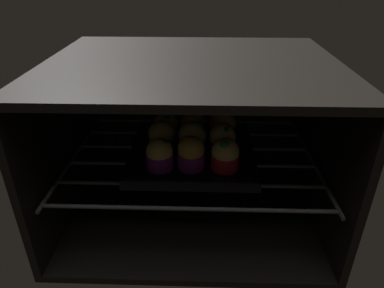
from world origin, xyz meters
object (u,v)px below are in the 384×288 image
object	(u,v)px
muffin_row1_col2	(222,140)
muffin_row1_col1	(193,138)
muffin_row0_col2	(225,155)
muffin_row2_col0	(166,126)
muffin_row2_col2	(223,125)
muffin_row1_col0	(161,137)
muffin_row2_col1	(194,125)
muffin_row0_col1	(189,153)
muffin_row0_col0	(160,155)
baking_tray	(192,153)

from	to	relation	value
muffin_row1_col2	muffin_row1_col1	bearing A→B (deg)	175.66
muffin_row0_col2	muffin_row1_col1	xyz separation A→B (cm)	(-6.68, 6.74, 0.22)
muffin_row2_col0	muffin_row2_col2	bearing A→B (deg)	1.15
muffin_row1_col0	muffin_row2_col1	size ratio (longest dim) A/B	0.94
muffin_row2_col2	muffin_row1_col1	bearing A→B (deg)	-134.85
muffin_row0_col1	muffin_row2_col2	bearing A→B (deg)	60.74
muffin_row1_col0	muffin_row2_col1	xyz separation A→B (cm)	(7.00, 6.33, 0.10)
muffin_row0_col0	muffin_row2_col0	world-z (taller)	muffin_row2_col0
baking_tray	muffin_row1_col0	distance (cm)	7.84
muffin_row0_col1	baking_tray	bearing A→B (deg)	86.48
muffin_row0_col0	muffin_row0_col2	world-z (taller)	muffin_row0_col2
muffin_row0_col0	muffin_row1_col0	distance (cm)	7.03
muffin_row2_col0	muffin_row2_col2	distance (cm)	13.51
muffin_row0_col1	muffin_row0_col2	size ratio (longest dim) A/B	1.01
muffin_row0_col0	muffin_row2_col0	xyz separation A→B (cm)	(0.01, 13.49, 0.06)
baking_tray	muffin_row2_col2	distance (cm)	10.68
muffin_row0_col2	muffin_row1_col2	size ratio (longest dim) A/B	0.99
muffin_row1_col1	muffin_row0_col1	bearing A→B (deg)	-95.97
muffin_row0_col1	muffin_row2_col1	distance (cm)	13.01
muffin_row2_col1	muffin_row0_col1	bearing A→B (deg)	-92.61
muffin_row1_col0	muffin_row0_col0	bearing A→B (deg)	-86.64
muffin_row1_col1	muffin_row2_col2	xyz separation A→B (cm)	(6.83, 6.87, 0.02)
muffin_row0_col1	muffin_row2_col1	world-z (taller)	muffin_row2_col1
baking_tray	muffin_row1_col2	world-z (taller)	muffin_row1_col2
muffin_row0_col0	muffin_row1_col0	bearing A→B (deg)	93.36
muffin_row0_col2	muffin_row1_col0	distance (cm)	15.39
muffin_row1_col1	muffin_row0_col2	bearing A→B (deg)	-45.27
baking_tray	muffin_row2_col1	distance (cm)	7.65
muffin_row1_col1	muffin_row1_col0	bearing A→B (deg)	179.07
muffin_row0_col0	muffin_row2_col1	bearing A→B (deg)	63.73
muffin_row0_col0	muffin_row2_col1	distance (cm)	14.89
muffin_row1_col1	muffin_row2_col0	world-z (taller)	same
baking_tray	muffin_row0_col1	world-z (taller)	muffin_row0_col1
baking_tray	muffin_row0_col2	world-z (taller)	muffin_row0_col2
muffin_row0_col2	muffin_row2_col2	xyz separation A→B (cm)	(0.15, 13.61, 0.24)
muffin_row1_col0	muffin_row2_col2	world-z (taller)	muffin_row2_col2
muffin_row1_col1	muffin_row2_col1	size ratio (longest dim) A/B	0.93
muffin_row1_col0	muffin_row1_col2	bearing A→B (deg)	-2.55
muffin_row1_col1	muffin_row2_col1	distance (cm)	6.45
muffin_row0_col0	muffin_row1_col1	bearing A→B (deg)	45.93
muffin_row2_col2	muffin_row0_col0	bearing A→B (deg)	-134.46
muffin_row2_col1	baking_tray	bearing A→B (deg)	-91.70
muffin_row0_col2	muffin_row1_col2	xyz separation A→B (cm)	(-0.32, 6.26, 0.13)
baking_tray	muffin_row0_col0	world-z (taller)	muffin_row0_col0
muffin_row1_col2	muffin_row2_col2	size ratio (longest dim) A/B	0.92
muffin_row1_col0	muffin_row1_col1	size ratio (longest dim) A/B	1.01
baking_tray	muffin_row0_col0	bearing A→B (deg)	-133.14
baking_tray	muffin_row2_col2	bearing A→B (deg)	44.29
baking_tray	muffin_row0_col0	xyz separation A→B (cm)	(-6.39, -6.82, 3.52)
muffin_row1_col0	muffin_row2_col2	xyz separation A→B (cm)	(13.92, 6.75, 0.00)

